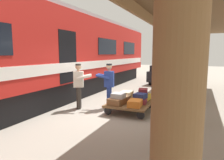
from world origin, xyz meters
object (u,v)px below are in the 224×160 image
at_px(suitcase_gray_aluminum, 118,96).
at_px(porter_by_door, 79,84).
at_px(luggage_cart, 130,103).
at_px(porter_in_overalls, 109,84).
at_px(suitcase_yellow_case, 143,97).
at_px(suitcase_navy_fabric, 140,96).
at_px(suitcase_maroon_trunk, 143,92).
at_px(baggage_tug, 159,75).
at_px(suitcase_cream_canvas, 127,95).
at_px(train_car, 38,54).
at_px(suitcase_tan_vintage, 122,99).
at_px(suitcase_brown_leather, 117,101).
at_px(suitcase_burgundy_valise, 139,101).
at_px(suitcase_orange_carryall, 135,103).

height_order(suitcase_gray_aluminum, porter_by_door, porter_by_door).
xyz_separation_m(luggage_cart, porter_by_door, (1.90, 0.41, 0.64)).
bearing_deg(luggage_cart, porter_in_overalls, -6.72).
bearing_deg(suitcase_yellow_case, suitcase_navy_fabric, 93.17).
distance_m(luggage_cart, porter_by_door, 2.05).
distance_m(suitcase_yellow_case, suitcase_gray_aluminum, 1.14).
bearing_deg(suitcase_maroon_trunk, porter_in_overalls, 16.30).
bearing_deg(baggage_tug, suitcase_cream_canvas, 89.69).
height_order(train_car, suitcase_maroon_trunk, train_car).
relative_size(suitcase_yellow_case, suitcase_gray_aluminum, 1.51).
distance_m(luggage_cart, suitcase_tan_vintage, 0.35).
distance_m(suitcase_brown_leather, baggage_tug, 7.32).
relative_size(porter_in_overalls, baggage_tug, 0.92).
bearing_deg(suitcase_brown_leather, suitcase_tan_vintage, -90.00).
height_order(suitcase_burgundy_valise, suitcase_brown_leather, suitcase_brown_leather).
bearing_deg(luggage_cart, suitcase_orange_carryall, 123.79).
distance_m(suitcase_orange_carryall, baggage_tug, 7.35).
xyz_separation_m(luggage_cart, porter_in_overalls, (0.92, -0.11, 0.64)).
bearing_deg(luggage_cart, suitcase_gray_aluminum, 57.18).
bearing_deg(luggage_cart, suitcase_brown_leather, 56.21).
bearing_deg(porter_by_door, suitcase_maroon_trunk, -158.30).
bearing_deg(suitcase_yellow_case, baggage_tug, -84.47).
relative_size(luggage_cart, porter_by_door, 1.04).
relative_size(suitcase_maroon_trunk, suitcase_gray_aluminum, 1.03).
bearing_deg(porter_in_overalls, baggage_tug, -95.35).
xyz_separation_m(suitcase_navy_fabric, baggage_tug, (0.64, -6.81, 0.03)).
bearing_deg(baggage_tug, suitcase_navy_fabric, 95.37).
bearing_deg(suitcase_maroon_trunk, train_car, 10.15).
bearing_deg(suitcase_navy_fabric, suitcase_orange_carryall, 87.15).
bearing_deg(suitcase_gray_aluminum, baggage_tug, -90.01).
bearing_deg(porter_in_overalls, suitcase_burgundy_valise, 175.02).
distance_m(porter_in_overalls, porter_by_door, 1.11).
bearing_deg(train_car, porter_in_overalls, -172.47).
bearing_deg(baggage_tug, suitcase_brown_leather, 89.73).
distance_m(suitcase_navy_fabric, baggage_tug, 6.84).
xyz_separation_m(suitcase_gray_aluminum, baggage_tug, (-0.00, -7.29, -0.02)).
bearing_deg(suitcase_tan_vintage, train_car, 4.61).
height_order(suitcase_brown_leather, porter_by_door, porter_by_door).
distance_m(suitcase_tan_vintage, suitcase_cream_canvas, 0.49).
xyz_separation_m(suitcase_cream_canvas, baggage_tug, (-0.03, -6.35, 0.15)).
bearing_deg(porter_by_door, suitcase_burgundy_valise, -169.46).
xyz_separation_m(suitcase_tan_vintage, suitcase_navy_fabric, (-0.67, -0.03, 0.16)).
bearing_deg(luggage_cart, suitcase_maroon_trunk, -124.84).
height_order(suitcase_orange_carryall, suitcase_brown_leather, suitcase_brown_leather).
xyz_separation_m(suitcase_maroon_trunk, baggage_tug, (0.62, -6.36, -0.04)).
bearing_deg(suitcase_gray_aluminum, suitcase_yellow_case, -123.32).
height_order(train_car, suitcase_burgundy_valise, train_car).
bearing_deg(porter_by_door, suitcase_gray_aluminum, 178.70).
xyz_separation_m(luggage_cart, suitcase_navy_fabric, (-0.35, -0.03, 0.30)).
bearing_deg(suitcase_brown_leather, suitcase_cream_canvas, -90.00).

